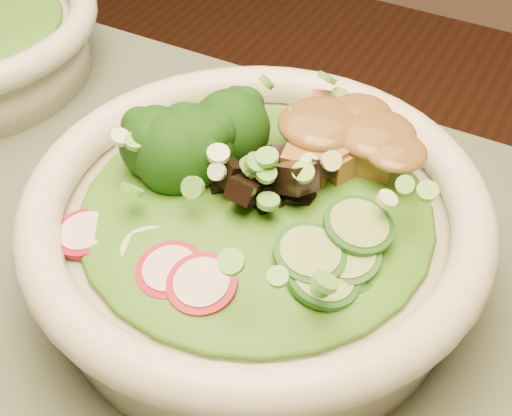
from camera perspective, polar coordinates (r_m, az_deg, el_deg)
The scene contains 9 objects.
salad_bowl at distance 0.48m, azimuth -0.00°, elevation -1.88°, with size 0.31×0.31×0.08m.
lettuce_bed at distance 0.46m, azimuth 0.00°, elevation 0.09°, with size 0.23×0.23×0.03m, color #336C16.
broccoli_florets at distance 0.49m, azimuth -5.38°, elevation 6.06°, with size 0.09×0.08×0.05m, color black, non-canonical shape.
radish_slices at distance 0.43m, azimuth -7.75°, elevation -3.94°, with size 0.13×0.05×0.02m, color maroon, non-canonical shape.
cucumber_slices at distance 0.41m, azimuth 6.22°, elevation -4.12°, with size 0.08×0.08×0.04m, color #97B665, non-canonical shape.
mushroom_heap at distance 0.46m, azimuth 1.37°, elevation 2.36°, with size 0.08×0.08×0.05m, color black, non-canonical shape.
tofu_cubes at distance 0.49m, azimuth 6.83°, elevation 4.80°, with size 0.10×0.07×0.04m, color #965E32, non-canonical shape.
peanut_sauce at distance 0.48m, azimuth 6.97°, elevation 6.18°, with size 0.08×0.06×0.02m, color brown.
scallion_garnish at distance 0.44m, azimuth 0.00°, elevation 2.74°, with size 0.22×0.22×0.03m, color #5BB23E, non-canonical shape.
Camera 1 is at (0.24, -0.13, 1.14)m, focal length 50.00 mm.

